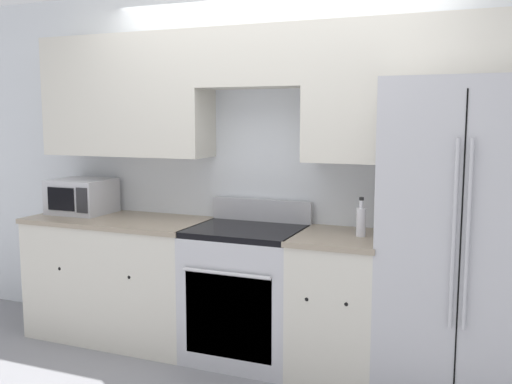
# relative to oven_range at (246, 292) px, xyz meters

# --- Properties ---
(ground_plane) EXTENTS (12.00, 12.00, 0.00)m
(ground_plane) POSITION_rel_oven_range_xyz_m (0.07, -0.31, -0.46)
(ground_plane) COLOR gray
(wall_back) EXTENTS (8.00, 0.39, 2.60)m
(wall_back) POSITION_rel_oven_range_xyz_m (0.08, 0.27, 1.07)
(wall_back) COLOR silver
(wall_back) RESTS_ON ground_plane
(lower_cabinets_left) EXTENTS (1.35, 0.64, 0.91)m
(lower_cabinets_left) POSITION_rel_oven_range_xyz_m (-1.04, -0.00, -0.00)
(lower_cabinets_left) COLOR beige
(lower_cabinets_left) RESTS_ON ground_plane
(lower_cabinets_right) EXTENTS (0.56, 0.64, 0.91)m
(lower_cabinets_right) POSITION_rel_oven_range_xyz_m (0.65, -0.00, -0.00)
(lower_cabinets_right) COLOR beige
(lower_cabinets_right) RESTS_ON ground_plane
(oven_range) EXTENTS (0.76, 0.65, 1.07)m
(oven_range) POSITION_rel_oven_range_xyz_m (0.00, 0.00, 0.00)
(oven_range) COLOR #B7B7BC
(oven_range) RESTS_ON ground_plane
(refrigerator) EXTENTS (0.93, 0.80, 1.88)m
(refrigerator) POSITION_rel_oven_range_xyz_m (1.38, 0.08, 0.48)
(refrigerator) COLOR #B7B7BC
(refrigerator) RESTS_ON ground_plane
(microwave) EXTENTS (0.44, 0.39, 0.27)m
(microwave) POSITION_rel_oven_range_xyz_m (-1.43, 0.08, 0.59)
(microwave) COLOR #B7B7BC
(microwave) RESTS_ON lower_cabinets_left
(bottle) EXTENTS (0.06, 0.06, 0.25)m
(bottle) POSITION_rel_oven_range_xyz_m (0.78, 0.02, 0.55)
(bottle) COLOR silver
(bottle) RESTS_ON lower_cabinets_right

